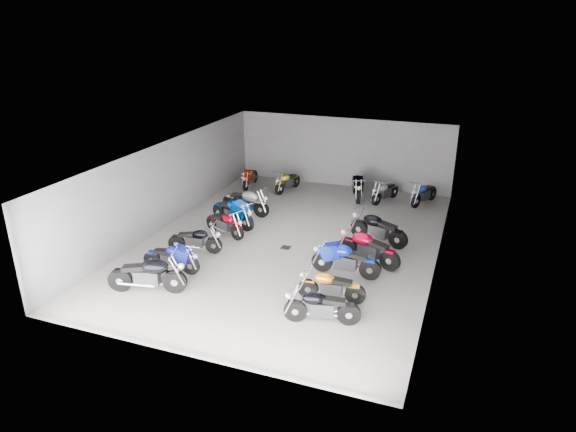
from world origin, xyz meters
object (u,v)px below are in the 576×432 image
motorcycle_back_d (357,186)px  motorcycle_back_b (287,181)px  drain_grate (286,247)px  motorcycle_left_d (225,223)px  motorcycle_right_c (345,260)px  motorcycle_back_f (424,194)px  motorcycle_right_a (321,306)px  motorcycle_right_e (378,229)px  motorcycle_left_f (246,202)px  motorcycle_right_d (368,248)px  motorcycle_left_e (233,212)px  motorcycle_left_b (172,258)px  motorcycle_back_a (250,177)px  motorcycle_back_e (385,191)px  motorcycle_left_a (148,275)px  motorcycle_left_c (196,240)px  motorcycle_right_b (331,286)px

motorcycle_back_d → motorcycle_back_b: bearing=-15.1°
drain_grate → motorcycle_left_d: size_ratio=0.17×
motorcycle_right_c → motorcycle_back_f: bearing=-11.2°
motorcycle_right_a → motorcycle_back_b: motorcycle_right_a is taller
motorcycle_right_e → motorcycle_left_f: bearing=98.1°
motorcycle_left_f → motorcycle_right_d: bearing=74.5°
motorcycle_right_a → motorcycle_back_f: motorcycle_right_a is taller
motorcycle_right_e → motorcycle_right_a: bearing=-166.0°
motorcycle_left_f → motorcycle_right_d: motorcycle_right_d is taller
motorcycle_right_d → motorcycle_back_d: size_ratio=0.98×
motorcycle_left_d → motorcycle_left_e: size_ratio=0.86×
motorcycle_left_b → motorcycle_back_a: size_ratio=1.04×
motorcycle_left_d → motorcycle_back_e: bearing=161.5°
motorcycle_back_a → motorcycle_left_a: bearing=91.5°
motorcycle_right_a → motorcycle_back_a: bearing=19.6°
motorcycle_right_a → motorcycle_back_f: bearing=-21.8°
drain_grate → motorcycle_left_e: 2.90m
motorcycle_back_a → motorcycle_left_d: bearing=99.3°
motorcycle_back_b → motorcycle_back_f: size_ratio=1.00×
motorcycle_back_a → motorcycle_back_f: size_ratio=1.00×
motorcycle_back_e → motorcycle_back_f: bearing=-148.3°
motorcycle_right_c → motorcycle_right_d: bearing=-24.2°
motorcycle_back_d → motorcycle_left_b: bearing=48.6°
motorcycle_left_e → motorcycle_left_d: bearing=31.8°
motorcycle_left_f → motorcycle_right_e: bearing=90.4°
motorcycle_left_a → motorcycle_right_a: bearing=75.2°
drain_grate → motorcycle_left_d: (-2.45, 0.25, 0.46)m
motorcycle_back_a → motorcycle_left_c: bearing=93.8°
motorcycle_left_c → motorcycle_back_e: bearing=133.1°
motorcycle_right_e → motorcycle_back_f: size_ratio=1.16×
motorcycle_right_a → motorcycle_right_d: motorcycle_right_d is taller
motorcycle_back_e → motorcycle_back_d: bearing=19.3°
motorcycle_left_e → motorcycle_back_f: 8.21m
motorcycle_left_f → motorcycle_back_e: (4.98, 3.43, -0.06)m
motorcycle_left_c → motorcycle_back_d: (3.82, 7.36, 0.10)m
motorcycle_right_b → motorcycle_back_f: size_ratio=1.04×
motorcycle_left_a → motorcycle_left_c: 2.85m
drain_grate → motorcycle_right_a: motorcycle_right_a is taller
motorcycle_right_a → motorcycle_back_f: 10.31m
drain_grate → motorcycle_left_d: bearing=174.2°
motorcycle_left_a → motorcycle_right_b: (5.08, 1.35, -0.09)m
motorcycle_left_d → motorcycle_left_f: (-0.19, 2.24, 0.06)m
motorcycle_left_d → motorcycle_right_c: bearing=94.7°
motorcycle_left_b → motorcycle_right_e: size_ratio=0.90×
motorcycle_left_d → motorcycle_back_b: 5.57m
motorcycle_right_d → motorcycle_back_f: (1.04, 6.36, -0.07)m
motorcycle_left_e → motorcycle_back_a: motorcycle_left_e is taller
motorcycle_right_b → motorcycle_right_e: bearing=-12.5°
motorcycle_left_f → drain_grate: bearing=57.0°
motorcycle_left_a → motorcycle_back_e: (4.99, 10.14, -0.09)m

